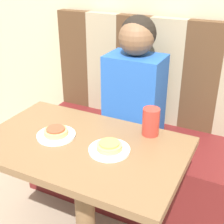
% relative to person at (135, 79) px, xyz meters
% --- Properties ---
extents(booth_seat, '(1.35, 0.56, 0.49)m').
position_rel_person_xyz_m(booth_seat, '(0.00, -0.00, -0.60)').
color(booth_seat, '#5B1919').
rests_on(booth_seat, ground_plane).
extents(booth_backrest, '(1.35, 0.07, 0.68)m').
position_rel_person_xyz_m(booth_backrest, '(0.00, 0.24, -0.02)').
color(booth_backrest, '#4C331E').
rests_on(booth_backrest, booth_seat).
extents(dining_table, '(0.92, 0.57, 0.74)m').
position_rel_person_xyz_m(dining_table, '(0.00, -0.61, -0.23)').
color(dining_table, brown).
rests_on(dining_table, ground_plane).
extents(person, '(0.33, 0.24, 0.73)m').
position_rel_person_xyz_m(person, '(0.00, 0.00, 0.00)').
color(person, '#2356B2').
rests_on(person, booth_seat).
extents(plate_left, '(0.18, 0.18, 0.01)m').
position_rel_person_xyz_m(plate_left, '(-0.14, -0.61, -0.10)').
color(plate_left, white).
rests_on(plate_left, dining_table).
extents(plate_right, '(0.18, 0.18, 0.01)m').
position_rel_person_xyz_m(plate_right, '(0.14, -0.61, -0.10)').
color(plate_right, white).
rests_on(plate_right, dining_table).
extents(pizza_left, '(0.11, 0.11, 0.03)m').
position_rel_person_xyz_m(pizza_left, '(-0.14, -0.61, -0.08)').
color(pizza_left, tan).
rests_on(pizza_left, plate_left).
extents(pizza_right, '(0.11, 0.11, 0.03)m').
position_rel_person_xyz_m(pizza_right, '(0.14, -0.61, -0.08)').
color(pizza_right, tan).
rests_on(pizza_right, plate_right).
extents(drinking_cup, '(0.08, 0.08, 0.13)m').
position_rel_person_xyz_m(drinking_cup, '(0.24, -0.39, -0.04)').
color(drinking_cup, '#B23328').
rests_on(drinking_cup, dining_table).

